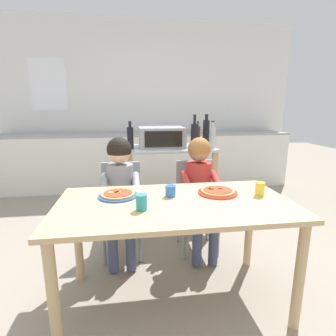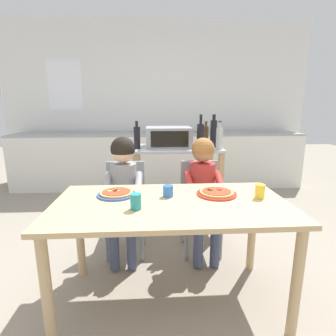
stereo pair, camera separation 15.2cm
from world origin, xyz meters
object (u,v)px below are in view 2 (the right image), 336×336
at_px(kitchen_island_cart, 177,174).
at_px(bottle_brown_beer, 137,137).
at_px(bottle_slim_sauce, 200,136).
at_px(dining_chair_left, 126,201).
at_px(bottle_tall_green_wine, 206,135).
at_px(dining_table, 171,216).
at_px(child_in_red_shirt, 203,182).
at_px(bottle_squat_spirits, 213,133).
at_px(drinking_cup_blue, 168,191).
at_px(pizza_plate_red_rimmed, 217,193).
at_px(bottle_dark_olive_oil, 201,138).
at_px(toaster_oven, 169,137).
at_px(dining_chair_right, 200,199).
at_px(child_in_grey_shirt, 123,182).
at_px(drinking_cup_yellow, 260,191).
at_px(pizza_plate_blue_rimmed, 117,193).
at_px(bottle_clear_vinegar, 219,138).
at_px(drinking_cup_teal, 136,201).

bearing_deg(kitchen_island_cart, bottle_brown_beer, -168.73).
height_order(bottle_slim_sauce, dining_chair_left, bottle_slim_sauce).
distance_m(bottle_tall_green_wine, dining_chair_left, 1.17).
distance_m(dining_table, child_in_red_shirt, 0.66).
xyz_separation_m(bottle_squat_spirits, drinking_cup_blue, (-0.54, -1.04, -0.28)).
bearing_deg(drinking_cup_blue, pizza_plate_red_rimmed, 2.69).
distance_m(bottle_dark_olive_oil, dining_table, 1.32).
bearing_deg(bottle_brown_beer, toaster_oven, 18.17).
distance_m(dining_table, dining_chair_right, 0.78).
relative_size(toaster_oven, bottle_dark_olive_oil, 1.96).
relative_size(bottle_dark_olive_oil, dining_table, 0.16).
relative_size(dining_chair_right, pizza_plate_red_rimmed, 2.99).
distance_m(child_in_red_shirt, drinking_cup_blue, 0.59).
bearing_deg(drinking_cup_blue, bottle_squat_spirits, 62.74).
distance_m(bottle_slim_sauce, bottle_dark_olive_oil, 0.23).
bearing_deg(dining_table, child_in_grey_shirt, 121.46).
bearing_deg(bottle_slim_sauce, drinking_cup_yellow, -76.35).
bearing_deg(drinking_cup_yellow, dining_chair_right, 111.84).
xyz_separation_m(pizza_plate_blue_rimmed, pizza_plate_red_rimmed, (0.68, -0.03, -0.00)).
distance_m(bottle_squat_spirits, pizza_plate_red_rimmed, 1.09).
bearing_deg(bottle_clear_vinegar, bottle_squat_spirits, 108.13).
relative_size(kitchen_island_cart, pizza_plate_red_rimmed, 3.42).
xyz_separation_m(kitchen_island_cart, bottle_brown_beer, (-0.41, -0.08, 0.42)).
bearing_deg(child_in_grey_shirt, bottle_tall_green_wine, 41.67).
distance_m(bottle_squat_spirits, drinking_cup_yellow, 1.15).
distance_m(bottle_clear_vinegar, pizza_plate_blue_rimmed, 1.31).
relative_size(bottle_slim_sauce, child_in_grey_shirt, 0.33).
bearing_deg(drinking_cup_teal, bottle_clear_vinegar, 55.89).
distance_m(bottle_brown_beer, dining_table, 1.21).
xyz_separation_m(bottle_squat_spirits, child_in_red_shirt, (-0.20, -0.57, -0.36)).
relative_size(bottle_brown_beer, bottle_squat_spirits, 0.81).
bearing_deg(pizza_plate_blue_rimmed, bottle_slim_sauce, 48.93).
xyz_separation_m(bottle_slim_sauce, dining_chair_right, (-0.04, -0.28, -0.54)).
distance_m(child_in_red_shirt, pizza_plate_blue_rimmed, 0.81).
relative_size(bottle_brown_beer, dining_table, 0.19).
height_order(toaster_oven, child_in_grey_shirt, toaster_oven).
xyz_separation_m(bottle_slim_sauce, bottle_squat_spirits, (0.17, 0.17, 0.01)).
bearing_deg(bottle_clear_vinegar, bottle_slim_sauce, -163.24).
relative_size(bottle_tall_green_wine, drinking_cup_yellow, 2.78).
height_order(dining_chair_left, dining_chair_right, same).
height_order(bottle_clear_vinegar, drinking_cup_blue, bottle_clear_vinegar).
xyz_separation_m(bottle_squat_spirits, drinking_cup_yellow, (0.06, -1.11, -0.27)).
bearing_deg(toaster_oven, bottle_clear_vinegar, -21.14).
relative_size(dining_chair_right, child_in_grey_shirt, 0.78).
xyz_separation_m(toaster_oven, child_in_red_shirt, (0.26, -0.65, -0.32)).
relative_size(toaster_oven, bottle_tall_green_wine, 1.82).
distance_m(kitchen_island_cart, drinking_cup_teal, 1.37).
relative_size(bottle_brown_beer, pizza_plate_blue_rimmed, 1.07).
distance_m(toaster_oven, bottle_tall_green_wine, 0.43).
height_order(dining_chair_right, child_in_red_shirt, child_in_red_shirt).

